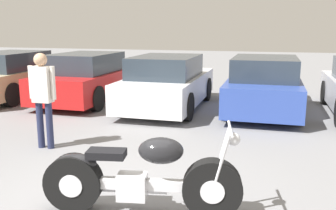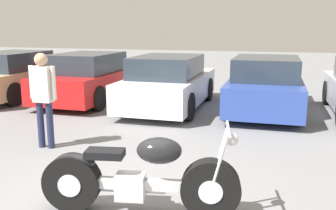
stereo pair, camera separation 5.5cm
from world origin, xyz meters
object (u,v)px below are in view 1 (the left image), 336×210
at_px(motorcycle, 140,178).
at_px(person_standing, 43,92).
at_px(parked_car_white, 168,83).
at_px(parked_car_champagne, 14,76).
at_px(parked_car_blue, 264,85).
at_px(parked_car_red, 89,78).

relative_size(motorcycle, person_standing, 1.36).
bearing_deg(parked_car_white, motorcycle, -77.58).
bearing_deg(parked_car_champagne, parked_car_blue, 0.69).
height_order(motorcycle, parked_car_champagne, parked_car_champagne).
distance_m(motorcycle, parked_car_champagne, 8.62).
bearing_deg(person_standing, parked_car_red, 106.86).
bearing_deg(parked_car_blue, person_standing, -131.40).
distance_m(parked_car_red, parked_car_white, 2.52).
xyz_separation_m(parked_car_red, parked_car_blue, (4.99, -0.03, 0.00)).
bearing_deg(parked_car_champagne, parked_car_red, 2.70).
relative_size(parked_car_red, parked_car_blue, 1.00).
bearing_deg(person_standing, motorcycle, -36.53).
xyz_separation_m(parked_car_champagne, parked_car_white, (4.99, -0.23, 0.00)).
bearing_deg(parked_car_red, parked_car_champagne, -177.30).
bearing_deg(parked_car_white, person_standing, -107.34).
relative_size(motorcycle, parked_car_white, 0.55).
distance_m(parked_car_white, parked_car_blue, 2.52).
height_order(parked_car_champagne, person_standing, person_standing).
relative_size(parked_car_champagne, parked_car_white, 1.00).
bearing_deg(parked_car_red, parked_car_white, -8.01).
bearing_deg(parked_car_blue, parked_car_champagne, -179.31).
distance_m(parked_car_champagne, parked_car_red, 2.50).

